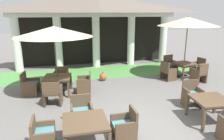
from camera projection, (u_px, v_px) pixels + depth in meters
ground_plane at (143, 130)px, 5.78m from camera, size 60.00×60.00×0.00m
background_pavilion at (95, 12)px, 11.85m from camera, size 9.81×2.64×4.10m
lawn_strip at (101, 72)px, 11.38m from camera, size 11.61×2.48×0.01m
patio_table_near_foreground at (57, 79)px, 8.22m from camera, size 1.16×1.16×0.71m
patio_umbrella_near_foreground at (54, 32)px, 7.73m from camera, size 2.89×2.89×2.71m
patio_chair_near_foreground_west at (30, 85)px, 8.18m from camera, size 0.66×0.70×0.90m
patio_chair_near_foreground_east at (85, 83)px, 8.37m from camera, size 0.64×0.69×0.83m
patio_chair_near_foreground_south at (53, 93)px, 7.25m from camera, size 0.67×0.59×0.89m
patio_chair_near_foreground_north at (61, 76)px, 9.30m from camera, size 0.68×0.62×0.79m
patio_table_mid_left at (85, 124)px, 4.91m from camera, size 1.05×1.05×0.71m
patio_chair_mid_left_west at (43, 136)px, 4.75m from camera, size 0.51×0.64×0.86m
patio_chair_mid_left_east at (125, 127)px, 5.19m from camera, size 0.57×0.58×0.88m
patio_chair_mid_left_north at (82, 113)px, 5.88m from camera, size 0.61×0.55×0.89m
patio_table_mid_right at (211, 102)px, 6.08m from camera, size 1.12×1.12×0.73m
patio_chair_mid_right_north at (192, 95)px, 7.16m from camera, size 0.63×0.56×0.90m
patio_table_far_back at (184, 65)px, 10.34m from camera, size 1.05×1.05×0.73m
patio_umbrella_far_back at (188, 22)px, 9.78m from camera, size 2.83×2.83×3.00m
patio_chair_far_back_north at (170, 65)px, 11.26m from camera, size 0.72×0.64×0.92m
patio_chair_far_back_east at (198, 67)px, 10.81m from camera, size 0.62×0.66×0.88m
patio_chair_far_back_south at (199, 74)px, 9.53m from camera, size 0.65×0.63×0.94m
patio_chair_far_back_west at (168, 72)px, 9.98m from camera, size 0.63×0.70×0.90m
terracotta_urn at (103, 77)px, 9.92m from camera, size 0.34×0.34×0.45m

